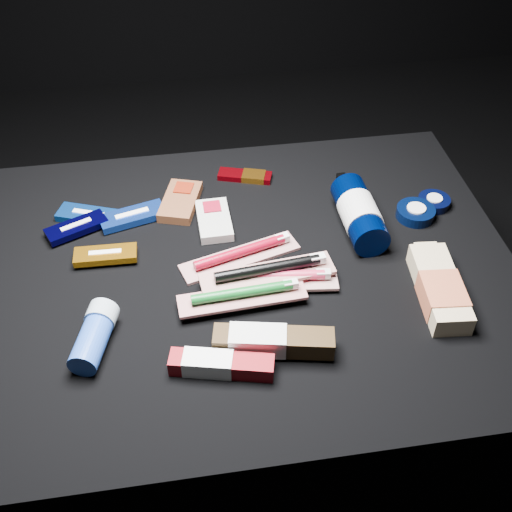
{
  "coord_description": "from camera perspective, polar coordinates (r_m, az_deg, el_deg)",
  "views": [
    {
      "loc": [
        -0.11,
        -0.83,
        1.21
      ],
      "look_at": [
        0.01,
        0.01,
        0.42
      ],
      "focal_mm": 45.0,
      "sensor_mm": 36.0,
      "label": 1
    }
  ],
  "objects": [
    {
      "name": "clif_bar_0",
      "position": [
        1.31,
        -6.69,
        4.97
      ],
      "size": [
        0.1,
        0.14,
        0.02
      ],
      "rotation": [
        0.0,
        0.0,
        -0.31
      ],
      "color": "brown",
      "rests_on": "cloth_table"
    },
    {
      "name": "bodywash_bottle",
      "position": [
        1.14,
        16.01,
        -2.86
      ],
      "size": [
        0.08,
        0.2,
        0.04
      ],
      "rotation": [
        0.0,
        0.0,
        -0.09
      ],
      "color": "#D0B68C",
      "rests_on": "cloth_table"
    },
    {
      "name": "toothbrush_pack_2",
      "position": [
        1.09,
        -1.08,
        -3.47
      ],
      "size": [
        0.22,
        0.06,
        0.02
      ],
      "rotation": [
        0.0,
        0.0,
        0.06
      ],
      "color": "beige",
      "rests_on": "cloth_table"
    },
    {
      "name": "cream_tin_lower",
      "position": [
        1.31,
        14.0,
        3.77
      ],
      "size": [
        0.08,
        0.08,
        0.02
      ],
      "rotation": [
        0.0,
        0.0,
        0.11
      ],
      "color": "black",
      "rests_on": "cloth_table"
    },
    {
      "name": "lotion_bottle",
      "position": [
        1.24,
        9.16,
        3.73
      ],
      "size": [
        0.07,
        0.22,
        0.07
      ],
      "rotation": [
        0.0,
        0.0,
        0.02
      ],
      "color": "black",
      "rests_on": "cloth_table"
    },
    {
      "name": "toothbrush_pack_1",
      "position": [
        1.12,
        1.78,
        -2.0
      ],
      "size": [
        0.23,
        0.08,
        0.02
      ],
      "rotation": [
        0.0,
        0.0,
        -0.12
      ],
      "color": "silver",
      "rests_on": "cloth_table"
    },
    {
      "name": "toothbrush_pack_0",
      "position": [
        1.18,
        -1.3,
        0.15
      ],
      "size": [
        0.23,
        0.11,
        0.03
      ],
      "rotation": [
        0.0,
        0.0,
        0.29
      ],
      "color": "beige",
      "rests_on": "cloth_table"
    },
    {
      "name": "luna_bar_2",
      "position": [
        1.28,
        -15.66,
        2.47
      ],
      "size": [
        0.12,
        0.09,
        0.02
      ],
      "rotation": [
        0.0,
        0.0,
        0.43
      ],
      "color": "black",
      "rests_on": "cloth_table"
    },
    {
      "name": "toothpaste_carton_red",
      "position": [
        1.0,
        -3.5,
        -9.6
      ],
      "size": [
        0.17,
        0.07,
        0.03
      ],
      "rotation": [
        0.0,
        0.0,
        -0.24
      ],
      "color": "maroon",
      "rests_on": "cloth_table"
    },
    {
      "name": "luna_bar_0",
      "position": [
        1.31,
        -14.61,
        3.49
      ],
      "size": [
        0.13,
        0.09,
        0.02
      ],
      "rotation": [
        0.0,
        0.0,
        -0.37
      ],
      "color": "#1046A5",
      "rests_on": "cloth_table"
    },
    {
      "name": "power_bar",
      "position": [
        1.37,
        -0.73,
        7.11
      ],
      "size": [
        0.12,
        0.07,
        0.01
      ],
      "rotation": [
        0.0,
        0.0,
        -0.3
      ],
      "color": "#6A030A",
      "rests_on": "cloth_table"
    },
    {
      "name": "toothbrush_pack_3",
      "position": [
        1.12,
        1.19,
        -1.35
      ],
      "size": [
        0.24,
        0.08,
        0.03
      ],
      "rotation": [
        0.0,
        0.0,
        0.1
      ],
      "color": "silver",
      "rests_on": "cloth_table"
    },
    {
      "name": "luna_bar_1",
      "position": [
        1.28,
        -10.93,
        3.48
      ],
      "size": [
        0.14,
        0.08,
        0.02
      ],
      "rotation": [
        0.0,
        0.0,
        0.27
      ],
      "color": "#173FAB",
      "rests_on": "cloth_table"
    },
    {
      "name": "cloth_table",
      "position": [
        1.31,
        -0.59,
        -7.4
      ],
      "size": [
        0.98,
        0.78,
        0.4
      ],
      "primitive_type": "cube",
      "color": "black",
      "rests_on": "ground"
    },
    {
      "name": "deodorant_stick",
      "position": [
        1.06,
        -14.18,
        -6.87
      ],
      "size": [
        0.08,
        0.13,
        0.05
      ],
      "rotation": [
        0.0,
        0.0,
        -0.28
      ],
      "color": "#234BAF",
      "rests_on": "cloth_table"
    },
    {
      "name": "ground",
      "position": [
        1.47,
        -0.53,
        -12.36
      ],
      "size": [
        3.0,
        3.0,
        0.0
      ],
      "primitive_type": "plane",
      "color": "black",
      "rests_on": "ground"
    },
    {
      "name": "toothpaste_carton_green",
      "position": [
        1.02,
        1.07,
        -7.58
      ],
      "size": [
        0.19,
        0.08,
        0.04
      ],
      "rotation": [
        0.0,
        0.0,
        -0.2
      ],
      "color": "#2F1F0C",
      "rests_on": "cloth_table"
    },
    {
      "name": "cream_tin_upper",
      "position": [
        1.34,
        15.53,
        4.67
      ],
      "size": [
        0.06,
        0.06,
        0.02
      ],
      "rotation": [
        0.0,
        0.0,
        0.17
      ],
      "color": "black",
      "rests_on": "cloth_table"
    },
    {
      "name": "luna_bar_3",
      "position": [
        1.2,
        -13.23,
        0.1
      ],
      "size": [
        0.11,
        0.05,
        0.01
      ],
      "rotation": [
        0.0,
        0.0,
        -0.03
      ],
      "color": "#B16E0F",
      "rests_on": "cloth_table"
    },
    {
      "name": "clif_bar_1",
      "position": [
        1.26,
        -3.78,
        3.33
      ],
      "size": [
        0.06,
        0.12,
        0.02
      ],
      "rotation": [
        0.0,
        0.0,
        0.02
      ],
      "color": "#BABBB3",
      "rests_on": "cloth_table"
    }
  ]
}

